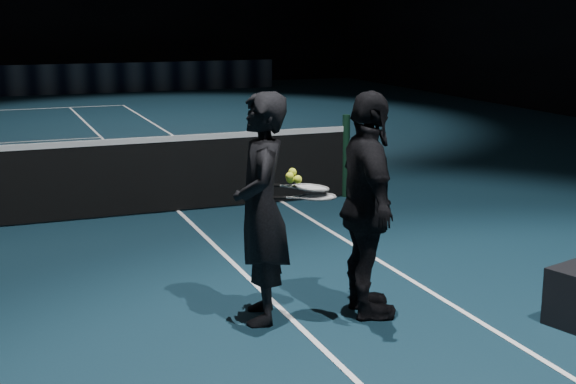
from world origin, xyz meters
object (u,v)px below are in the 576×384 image
Objects in this scene: player_b at (368,206)px; racket_upper at (311,188)px; tennis_balls at (294,177)px; racket_lower at (318,197)px; player_a at (261,209)px.

player_b is 2.69× the size of racket_upper.
tennis_balls reaches higher than racket_upper.
racket_lower is (-0.39, 0.10, 0.08)m from player_b.
player_a is at bearing 180.00° from racket_lower.
tennis_balls is at bearing 86.59° from player_b.
player_a is 2.69× the size of racket_lower.
racket_upper is (-0.04, 0.05, 0.07)m from racket_lower.
racket_upper is (-0.43, 0.15, 0.15)m from player_b.
racket_lower is 0.25m from tennis_balls.
racket_lower is at bearing -16.14° from tennis_balls.
player_a is 0.85m from player_b.
racket_lower is 5.67× the size of tennis_balls.
player_b is at bearing 91.53° from player_a.
player_a is at bearing 87.07° from player_b.
player_a is at bearing 166.45° from tennis_balls.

